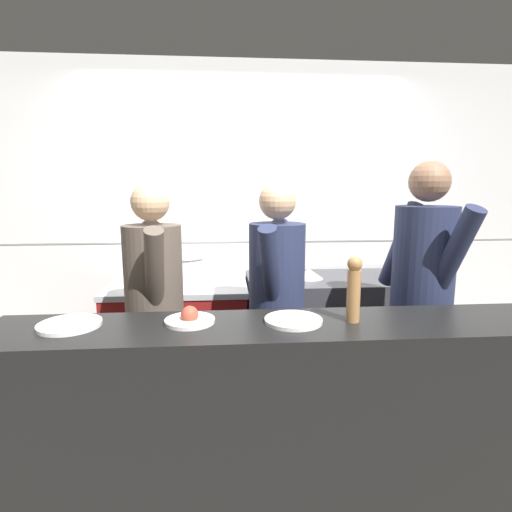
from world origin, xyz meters
The scene contains 14 objects.
ground_plane centered at (0.00, 0.00, 0.00)m, with size 14.00×14.00×0.00m, color #6B6056.
wall_back_tiled centered at (0.00, 1.33, 1.30)m, with size 8.00×0.06×2.60m.
oven_range centered at (-0.51, 0.93, 0.45)m, with size 1.01×0.71×0.90m.
prep_counter centered at (0.66, 0.93, 0.45)m, with size 1.29×0.65×0.91m.
pass_counter centered at (0.15, -0.32, 0.49)m, with size 2.76×0.45×0.99m.
stock_pot centered at (-0.47, 0.98, 1.00)m, with size 0.33×0.33×0.20m.
mixing_bowl_steel centered at (0.48, 0.93, 0.95)m, with size 0.22×0.22×0.07m.
plated_dish_main centered at (-0.85, -0.27, 1.00)m, with size 0.27×0.27×0.02m.
plated_dish_appetiser centered at (-0.32, -0.27, 1.01)m, with size 0.23×0.23×0.08m.
plated_dish_dessert centered at (0.15, -0.30, 1.00)m, with size 0.26×0.26×0.02m.
pepper_mill centered at (0.42, -0.31, 1.15)m, with size 0.07×0.07×0.30m.
chef_head_cook centered at (-0.57, 0.26, 0.91)m, with size 0.39×0.71×1.63m.
chef_sous centered at (0.15, 0.28, 0.91)m, with size 0.41×0.71×1.63m.
chef_line centered at (1.01, 0.21, 0.97)m, with size 0.44×0.76×1.75m.
Camera 1 is at (-0.16, -2.02, 1.60)m, focal length 28.00 mm.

